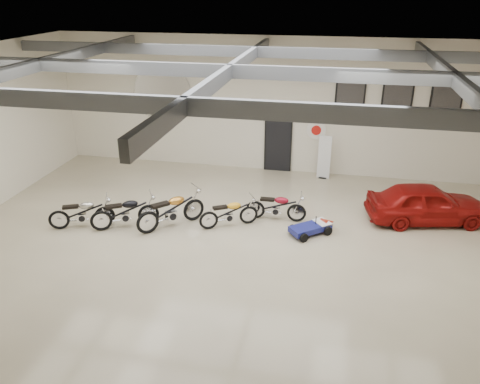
% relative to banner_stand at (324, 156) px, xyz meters
% --- Properties ---
extents(floor, '(16.00, 12.00, 0.01)m').
position_rel_banner_stand_xyz_m(floor, '(-2.27, -5.50, -0.86)').
color(floor, '#C1B393').
rests_on(floor, ground).
extents(ceiling, '(16.00, 12.00, 0.01)m').
position_rel_banner_stand_xyz_m(ceiling, '(-2.27, -5.50, 4.14)').
color(ceiling, gray).
rests_on(ceiling, back_wall).
extents(back_wall, '(16.00, 0.02, 5.00)m').
position_rel_banner_stand_xyz_m(back_wall, '(-2.27, 0.50, 1.64)').
color(back_wall, beige).
rests_on(back_wall, floor).
extents(ceiling_beams, '(15.80, 11.80, 0.32)m').
position_rel_banner_stand_xyz_m(ceiling_beams, '(-2.27, -5.50, 3.89)').
color(ceiling_beams, '#56595E').
rests_on(ceiling_beams, ceiling).
extents(door, '(0.92, 0.08, 2.10)m').
position_rel_banner_stand_xyz_m(door, '(-1.77, 0.45, 0.19)').
color(door, black).
rests_on(door, back_wall).
extents(logo_plaque, '(2.30, 0.06, 1.16)m').
position_rel_banner_stand_xyz_m(logo_plaque, '(-6.27, 0.45, 1.94)').
color(logo_plaque, silver).
rests_on(logo_plaque, back_wall).
extents(poster_left, '(1.05, 0.08, 1.35)m').
position_rel_banner_stand_xyz_m(poster_left, '(0.73, 0.46, 2.24)').
color(poster_left, black).
rests_on(poster_left, back_wall).
extents(poster_mid, '(1.05, 0.08, 1.35)m').
position_rel_banner_stand_xyz_m(poster_mid, '(2.33, 0.46, 2.24)').
color(poster_mid, black).
rests_on(poster_mid, back_wall).
extents(poster_right, '(1.05, 0.08, 1.35)m').
position_rel_banner_stand_xyz_m(poster_right, '(3.93, 0.46, 2.24)').
color(poster_right, black).
rests_on(poster_right, back_wall).
extents(oil_sign, '(0.72, 0.10, 0.72)m').
position_rel_banner_stand_xyz_m(oil_sign, '(-0.37, 0.45, 0.84)').
color(oil_sign, white).
rests_on(oil_sign, back_wall).
extents(banner_stand, '(0.49, 0.26, 1.72)m').
position_rel_banner_stand_xyz_m(banner_stand, '(0.00, 0.00, 0.00)').
color(banner_stand, white).
rests_on(banner_stand, floor).
extents(motorcycle_silver, '(1.93, 1.27, 0.97)m').
position_rel_banner_stand_xyz_m(motorcycle_silver, '(-6.84, -5.33, -0.38)').
color(motorcycle_silver, silver).
rests_on(motorcycle_silver, floor).
extents(motorcycle_black, '(2.00, 1.49, 1.02)m').
position_rel_banner_stand_xyz_m(motorcycle_black, '(-5.58, -5.08, -0.35)').
color(motorcycle_black, silver).
rests_on(motorcycle_black, floor).
extents(motorcycle_gold, '(1.98, 1.99, 1.11)m').
position_rel_banner_stand_xyz_m(motorcycle_gold, '(-4.26, -4.77, -0.30)').
color(motorcycle_gold, silver).
rests_on(motorcycle_gold, floor).
extents(motorcycle_yellow, '(1.81, 1.32, 0.92)m').
position_rel_banner_stand_xyz_m(motorcycle_yellow, '(-2.59, -4.41, -0.40)').
color(motorcycle_yellow, silver).
rests_on(motorcycle_yellow, floor).
extents(motorcycle_red, '(1.81, 0.59, 0.94)m').
position_rel_banner_stand_xyz_m(motorcycle_red, '(-1.28, -3.72, -0.39)').
color(motorcycle_red, silver).
rests_on(motorcycle_red, floor).
extents(go_kart, '(1.57, 1.46, 0.54)m').
position_rel_banner_stand_xyz_m(go_kart, '(-0.08, -4.33, -0.59)').
color(go_kart, navy).
rests_on(go_kart, floor).
extents(vintage_car, '(2.16, 3.75, 1.20)m').
position_rel_banner_stand_xyz_m(vintage_car, '(3.18, -2.88, -0.26)').
color(vintage_car, maroon).
rests_on(vintage_car, floor).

